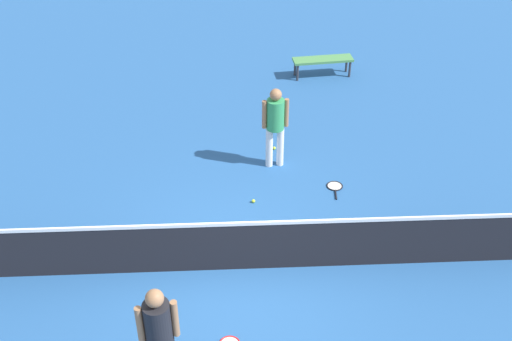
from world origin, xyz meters
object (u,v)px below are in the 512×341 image
tennis_ball_near_player (253,201)px  courtside_bench (323,61)px  tennis_racket_near_player (335,187)px  player_near_side (275,121)px  tennis_ball_midcourt (274,148)px  tennis_ball_by_net (373,228)px  player_far_side (159,331)px

tennis_ball_near_player → courtside_bench: (-1.97, -5.15, 0.38)m
tennis_racket_near_player → courtside_bench: (-0.40, -4.75, 0.40)m
tennis_ball_near_player → player_near_side: bearing=-111.4°
player_near_side → tennis_ball_midcourt: (-0.04, -0.56, -0.98)m
tennis_ball_by_net → tennis_ball_midcourt: 3.07m
courtside_bench → tennis_ball_by_net: bearing=90.8°
tennis_racket_near_player → player_far_side: bearing=55.4°
player_near_side → tennis_ball_by_net: player_near_side is taller
player_far_side → tennis_ball_midcourt: 6.00m
tennis_ball_near_player → tennis_ball_by_net: 2.23m
tennis_ball_near_player → tennis_ball_by_net: bearing=157.0°
courtside_bench → player_near_side: bearing=69.2°
tennis_racket_near_player → tennis_ball_midcourt: (1.06, -1.38, 0.02)m
player_far_side → player_near_side: bearing=-109.9°
tennis_racket_near_player → tennis_ball_midcourt: bearing=-52.5°
tennis_ball_by_net → tennis_ball_near_player: bearing=-23.0°
tennis_ball_near_player → courtside_bench: courtside_bench is taller
player_near_side → courtside_bench: 4.25m
tennis_racket_near_player → player_near_side: bearing=-36.7°
player_far_side → courtside_bench: bearing=-110.3°
tennis_ball_by_net → tennis_racket_near_player: bearing=-69.3°
tennis_ball_by_net → tennis_ball_midcourt: size_ratio=1.00×
tennis_ball_near_player → player_far_side: bearing=70.6°
tennis_ball_by_net → tennis_ball_midcourt: (1.54, -2.65, 0.00)m
tennis_ball_midcourt → tennis_ball_near_player: bearing=73.9°
player_far_side → tennis_ball_by_net: player_far_side is taller
tennis_ball_by_net → tennis_ball_midcourt: bearing=-59.8°
tennis_ball_near_player → tennis_ball_by_net: size_ratio=1.00×
player_far_side → tennis_ball_by_net: bearing=-138.9°
tennis_ball_near_player → courtside_bench: bearing=-111.0°
tennis_ball_near_player → tennis_ball_midcourt: size_ratio=1.00×
player_near_side → tennis_racket_near_player: (-1.10, 0.82, -1.00)m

